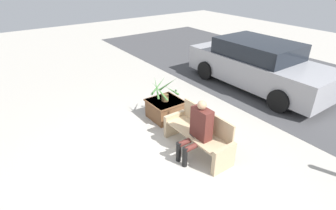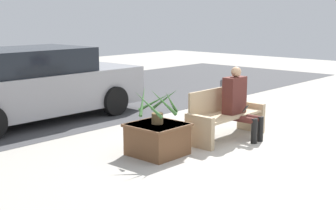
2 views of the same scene
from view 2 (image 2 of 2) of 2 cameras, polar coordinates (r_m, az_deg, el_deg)
The scene contains 8 objects.
ground_plane at distance 7.54m, azimuth 11.77°, elevation -5.56°, with size 30.00×30.00×0.00m, color #ADA89E.
road_surface at distance 11.72m, azimuth -14.68°, elevation 0.24°, with size 20.00×6.00×0.01m, color #424244.
bench at distance 8.13m, azimuth 6.86°, elevation -1.33°, with size 1.62×0.55×0.86m.
person_seated at distance 8.10m, azimuth 8.58°, elevation 0.56°, with size 0.43×0.64×1.24m.
planter_box at distance 7.15m, azimuth -1.30°, elevation -4.05°, with size 0.78×0.79×0.49m.
potted_plant at distance 7.05m, azimuth -1.29°, elevation -0.28°, with size 0.73×0.71×0.59m.
parked_car at distance 9.80m, azimuth -16.38°, elevation 2.35°, with size 4.56×1.98×1.46m.
bollard_post at distance 10.86m, azimuth 6.67°, elevation 1.54°, with size 0.13×0.13×0.66m.
Camera 2 is at (-6.27, -3.61, 2.12)m, focal length 50.00 mm.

